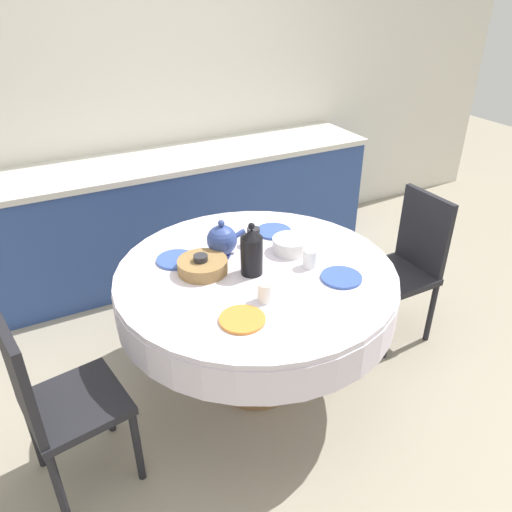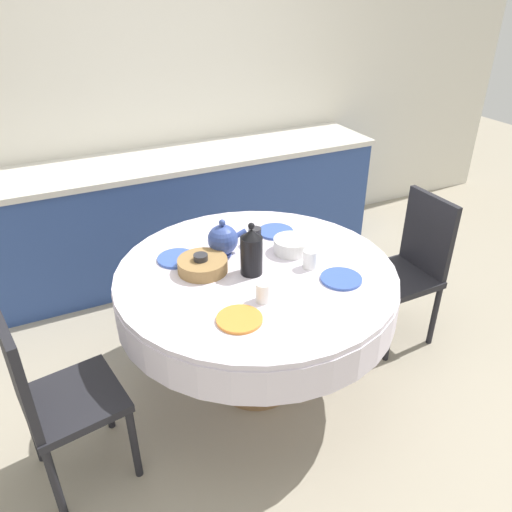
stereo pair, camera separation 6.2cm
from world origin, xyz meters
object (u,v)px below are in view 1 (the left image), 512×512
Objects in this scene: coffee_carafe at (252,252)px; teapot at (222,240)px; chair_right at (54,398)px; chair_left at (407,261)px.

coffee_carafe is 1.25× the size of teapot.
chair_right is 1.08m from teapot.
chair_left is at bearing -9.76° from teapot.
chair_right is at bearing -171.26° from coffee_carafe.
teapot is at bearing 79.43° from chair_left.
chair_right is at bearing 94.24° from chair_left.
chair_left is 1.21m from teapot.
teapot is at bearing 103.83° from coffee_carafe.
coffee_carafe is at bearing 89.44° from chair_right.
chair_left is 2.11m from chair_right.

